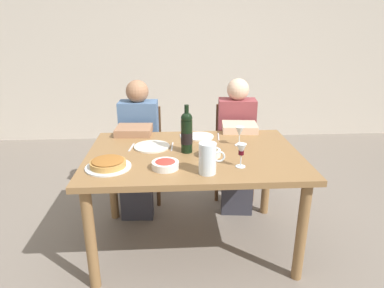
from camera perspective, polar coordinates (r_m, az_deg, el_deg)
The scene contains 20 objects.
ground_plane at distance 2.76m, azimuth 0.26°, elevation -16.33°, with size 8.00×8.00×0.00m, color slate.
back_wall at distance 4.89m, azimuth -1.80°, elevation 17.14°, with size 8.00×0.10×2.80m, color beige.
dining_table at distance 2.43m, azimuth 0.29°, elevation -3.51°, with size 1.50×1.00×0.76m.
wine_bottle at distance 2.36m, azimuth -0.90°, elevation 1.97°, with size 0.08×0.08×0.34m.
water_pitcher at distance 2.05m, azimuth 2.66°, elevation -2.73°, with size 0.16×0.11×0.19m.
baked_tart at distance 2.21m, azimuth -13.99°, elevation -3.25°, with size 0.29×0.29×0.06m.
salad_bowl at distance 2.14m, azimuth -4.53°, elevation -3.43°, with size 0.17×0.17×0.05m.
olive_bowl at distance 2.33m, azimuth 3.00°, elevation -1.37°, with size 0.15×0.15×0.05m.
wine_glass_left_diner at distance 2.15m, azimuth 8.32°, elevation -1.13°, with size 0.06×0.06×0.16m.
wine_glass_right_diner at distance 2.53m, azimuth 8.03°, elevation 1.97°, with size 0.06×0.06×0.15m.
dinner_plate_left_setting at distance 2.51m, azimuth -6.78°, elevation -0.42°, with size 0.26×0.26×0.01m, color silver.
dinner_plate_right_setting at distance 2.71m, azimuth 1.35°, elevation 1.27°, with size 0.22×0.22×0.01m, color white.
fork_left_setting at distance 2.53m, azimuth -10.17°, elevation -0.56°, with size 0.16×0.01×0.01m, color silver.
knife_left_setting at distance 2.51m, azimuth -3.36°, elevation -0.43°, with size 0.18×0.01×0.01m, color silver.
knife_right_setting at distance 2.73m, azimuth 4.49°, elevation 1.26°, with size 0.18×0.01×0.01m, color silver.
spoon_right_setting at distance 2.71m, azimuth -1.81°, elevation 1.14°, with size 0.16×0.01×0.01m, color silver.
chair_left at distance 3.30m, azimuth -8.43°, elevation -0.46°, with size 0.42×0.42×0.87m.
diner_left at distance 3.04m, azimuth -9.09°, elevation 0.11°, with size 0.35×0.52×1.16m.
chair_right at distance 3.37m, azimuth 7.08°, elevation 0.04°, with size 0.44×0.44×0.87m.
diner_right at distance 3.11m, azimuth 7.59°, elevation 0.64°, with size 0.37×0.53×1.16m.
Camera 1 is at (-0.15, -2.22, 1.63)m, focal length 31.61 mm.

